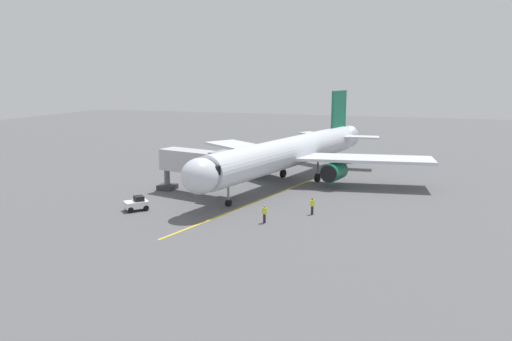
{
  "coord_description": "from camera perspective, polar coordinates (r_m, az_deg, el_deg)",
  "views": [
    {
      "loc": [
        -14.48,
        63.45,
        13.82
      ],
      "look_at": [
        3.29,
        9.87,
        3.0
      ],
      "focal_mm": 35.06,
      "sensor_mm": 36.0,
      "label": 1
    }
  ],
  "objects": [
    {
      "name": "ground_plane",
      "position": [
        66.54,
        5.37,
        -1.19
      ],
      "size": [
        220.0,
        220.0,
        0.0
      ],
      "primitive_type": "plane",
      "color": "#565659"
    },
    {
      "name": "ground_crew_wing_walker",
      "position": [
        50.58,
        6.43,
        -4.04
      ],
      "size": [
        0.44,
        0.47,
        1.71
      ],
      "color": "#23232D",
      "rests_on": "ground"
    },
    {
      "name": "airplane",
      "position": [
        64.35,
        3.97,
        2.05
      ],
      "size": [
        33.75,
        39.84,
        11.5
      ],
      "color": "silver",
      "rests_on": "ground"
    },
    {
      "name": "ground_crew_marshaller",
      "position": [
        47.45,
        0.96,
        -4.97
      ],
      "size": [
        0.47,
        0.43,
        1.71
      ],
      "color": "#23232D",
      "rests_on": "ground"
    },
    {
      "name": "tug_near_nose",
      "position": [
        84.19,
        -2.07,
        1.88
      ],
      "size": [
        1.86,
        2.5,
        1.5
      ],
      "color": "black",
      "rests_on": "ground"
    },
    {
      "name": "apron_lead_in_line",
      "position": [
        59.2,
        2.33,
        -2.66
      ],
      "size": [
        10.0,
        38.85,
        0.01
      ],
      "primitive_type": "cube",
      "rotation": [
        0.0,
        0.0,
        -0.25
      ],
      "color": "yellow",
      "rests_on": "ground"
    },
    {
      "name": "jet_bridge",
      "position": [
        58.02,
        -6.07,
        0.8
      ],
      "size": [
        11.48,
        5.35,
        5.4
      ],
      "color": "#B7B7BC",
      "rests_on": "ground"
    },
    {
      "name": "tug_portside",
      "position": [
        53.25,
        -13.46,
        -3.72
      ],
      "size": [
        2.66,
        2.71,
        1.5
      ],
      "color": "white",
      "rests_on": "ground"
    },
    {
      "name": "ground_crew_loader",
      "position": [
        65.14,
        -5.43,
        -0.65
      ],
      "size": [
        0.46,
        0.36,
        1.71
      ],
      "color": "#23232D",
      "rests_on": "ground"
    }
  ]
}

